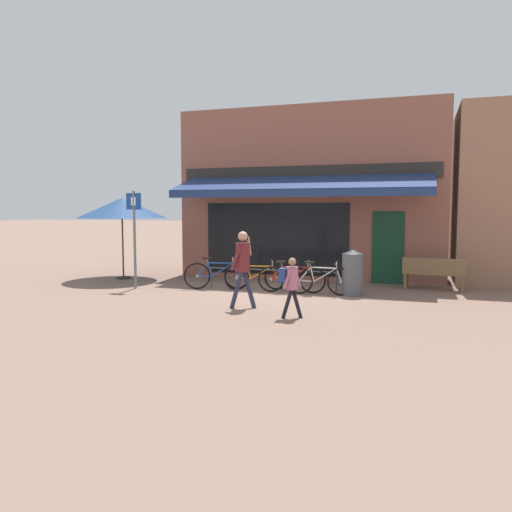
{
  "coord_description": "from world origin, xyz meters",
  "views": [
    {
      "loc": [
        3.74,
        -12.41,
        2.13
      ],
      "look_at": [
        0.07,
        -1.24,
        1.05
      ],
      "focal_mm": 35.0,
      "sensor_mm": 36.0,
      "label": 1
    }
  ],
  "objects": [
    {
      "name": "bicycle_blue",
      "position": [
        -1.45,
        0.0,
        0.39
      ],
      "size": [
        1.68,
        0.8,
        0.86
      ],
      "rotation": [
        -0.02,
        0.0,
        0.4
      ],
      "color": "black",
      "rests_on": "ground_plane"
    },
    {
      "name": "park_bench",
      "position": [
        4.13,
        1.59,
        0.46
      ],
      "size": [
        1.64,
        0.61,
        0.87
      ],
      "rotation": [
        0.0,
        0.0,
        -0.11
      ],
      "color": "brown",
      "rests_on": "ground_plane"
    },
    {
      "name": "bicycle_red",
      "position": [
        0.62,
        0.0,
        0.37
      ],
      "size": [
        1.76,
        0.52,
        0.83
      ],
      "rotation": [
        0.06,
        0.0,
        0.15
      ],
      "color": "black",
      "rests_on": "ground_plane"
    },
    {
      "name": "ground_plane",
      "position": [
        0.0,
        0.0,
        0.0
      ],
      "size": [
        160.0,
        160.0,
        0.0
      ],
      "primitive_type": "plane",
      "color": "#846656"
    },
    {
      "name": "bicycle_orange",
      "position": [
        -0.38,
        0.16,
        0.36
      ],
      "size": [
        1.65,
        0.71,
        0.8
      ],
      "rotation": [
        0.02,
        0.0,
        0.35
      ],
      "color": "black",
      "rests_on": "ground_plane"
    },
    {
      "name": "cafe_parasol",
      "position": [
        -5.03,
        0.99,
        2.19
      ],
      "size": [
        2.74,
        2.74,
        2.51
      ],
      "color": "#4C3D2D",
      "rests_on": "ground_plane"
    },
    {
      "name": "parking_sign",
      "position": [
        -3.6,
        -0.62,
        1.61
      ],
      "size": [
        0.44,
        0.07,
        2.65
      ],
      "color": "slate",
      "rests_on": "ground_plane"
    },
    {
      "name": "litter_bin",
      "position": [
        2.17,
        0.12,
        0.58
      ],
      "size": [
        0.54,
        0.54,
        1.15
      ],
      "color": "#515459",
      "rests_on": "ground_plane"
    },
    {
      "name": "bike_rack_rail",
      "position": [
        0.02,
        0.21,
        0.48
      ],
      "size": [
        3.58,
        0.04,
        0.57
      ],
      "color": "#47494F",
      "rests_on": "ground_plane"
    },
    {
      "name": "pedestrian_adult",
      "position": [
        0.12,
        -2.3,
        1.05
      ],
      "size": [
        0.56,
        0.5,
        1.69
      ],
      "rotation": [
        0.0,
        0.0,
        -0.02
      ],
      "color": "#282D47",
      "rests_on": "ground_plane"
    },
    {
      "name": "pedestrian_child",
      "position": [
        1.35,
        -2.96,
        0.76
      ],
      "size": [
        0.46,
        0.38,
        1.21
      ],
      "rotation": [
        0.0,
        0.0,
        0.03
      ],
      "color": "black",
      "rests_on": "ground_plane"
    },
    {
      "name": "shop_front",
      "position": [
        0.41,
        3.9,
        2.65
      ],
      "size": [
        8.22,
        4.65,
        5.3
      ],
      "color": "#8E5647",
      "rests_on": "ground_plane"
    },
    {
      "name": "bicycle_silver",
      "position": [
        1.38,
        -0.09,
        0.38
      ],
      "size": [
        1.76,
        0.52,
        0.85
      ],
      "rotation": [
        0.03,
        0.0,
        0.08
      ],
      "color": "black",
      "rests_on": "ground_plane"
    }
  ]
}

